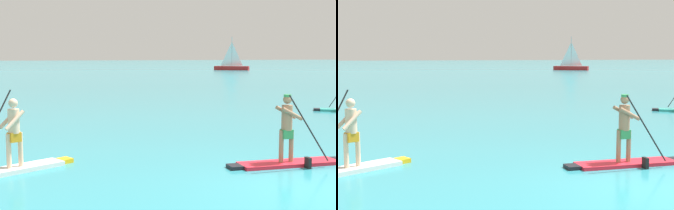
% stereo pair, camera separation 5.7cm
% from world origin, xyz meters
% --- Properties ---
extents(ground, '(440.00, 440.00, 0.00)m').
position_xyz_m(ground, '(0.00, 0.00, 0.00)').
color(ground, teal).
extents(paddleboarder_near_left, '(3.02, 1.95, 1.91)m').
position_xyz_m(paddleboarder_near_left, '(-6.29, 3.07, 0.36)').
color(paddleboarder_near_left, white).
rests_on(paddleboarder_near_left, ground).
extents(paddleboarder_mid_center, '(3.15, 0.86, 1.82)m').
position_xyz_m(paddleboarder_mid_center, '(0.25, 2.04, 0.41)').
color(paddleboarder_mid_center, red).
rests_on(paddleboarder_mid_center, ground).
extents(sailboat_right_horizon, '(5.76, 4.66, 5.85)m').
position_xyz_m(sailboat_right_horizon, '(27.23, 69.22, 0.71)').
color(sailboat_right_horizon, '#A51E1E').
rests_on(sailboat_right_horizon, ground).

